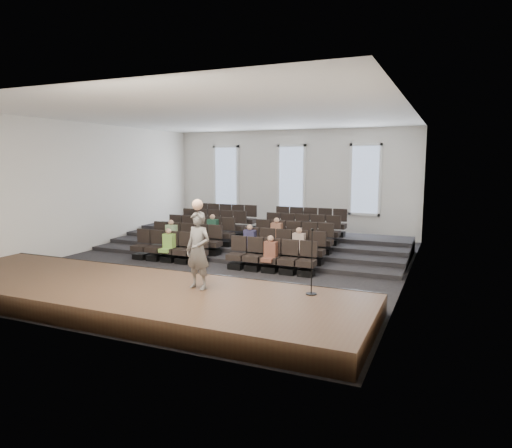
# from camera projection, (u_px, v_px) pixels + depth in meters

# --- Properties ---
(ground) EXTENTS (14.00, 14.00, 0.00)m
(ground) POSITION_uv_depth(u_px,v_px,m) (225.00, 263.00, 15.86)
(ground) COLOR black
(ground) RESTS_ON ground
(ceiling) EXTENTS (12.00, 14.00, 0.02)m
(ceiling) POSITION_uv_depth(u_px,v_px,m) (224.00, 116.00, 15.18)
(ceiling) COLOR white
(ceiling) RESTS_ON ground
(wall_back) EXTENTS (12.00, 0.04, 5.00)m
(wall_back) POSITION_uv_depth(u_px,v_px,m) (292.00, 183.00, 21.90)
(wall_back) COLOR white
(wall_back) RESTS_ON ground
(wall_front) EXTENTS (12.00, 0.04, 5.00)m
(wall_front) POSITION_uv_depth(u_px,v_px,m) (63.00, 212.00, 9.14)
(wall_front) COLOR white
(wall_front) RESTS_ON ground
(wall_left) EXTENTS (0.04, 14.00, 5.00)m
(wall_left) POSITION_uv_depth(u_px,v_px,m) (88.00, 187.00, 17.89)
(wall_left) COLOR white
(wall_left) RESTS_ON ground
(wall_right) EXTENTS (0.04, 14.00, 5.00)m
(wall_right) POSITION_uv_depth(u_px,v_px,m) (410.00, 197.00, 13.15)
(wall_right) COLOR white
(wall_right) RESTS_ON ground
(stage) EXTENTS (11.80, 3.60, 0.50)m
(stage) POSITION_uv_depth(u_px,v_px,m) (130.00, 295.00, 11.19)
(stage) COLOR #412D1C
(stage) RESTS_ON ground
(stage_lip) EXTENTS (11.80, 0.06, 0.52)m
(stage_lip) POSITION_uv_depth(u_px,v_px,m) (171.00, 278.00, 12.80)
(stage_lip) COLOR black
(stage_lip) RESTS_ON ground
(risers) EXTENTS (11.80, 4.80, 0.60)m
(risers) POSITION_uv_depth(u_px,v_px,m) (261.00, 243.00, 18.72)
(risers) COLOR black
(risers) RESTS_ON ground
(seating_rows) EXTENTS (6.80, 4.70, 1.67)m
(seating_rows) POSITION_uv_depth(u_px,v_px,m) (244.00, 237.00, 17.17)
(seating_rows) COLOR black
(seating_rows) RESTS_ON ground
(windows) EXTENTS (8.44, 0.10, 3.24)m
(windows) POSITION_uv_depth(u_px,v_px,m) (291.00, 179.00, 21.81)
(windows) COLOR white
(windows) RESTS_ON wall_back
(audience) EXTENTS (5.45, 2.64, 1.10)m
(audience) POSITION_uv_depth(u_px,v_px,m) (233.00, 238.00, 16.12)
(audience) COLOR #8ECA51
(audience) RESTS_ON seating_rows
(speaker) EXTENTS (0.74, 0.55, 1.85)m
(speaker) POSITION_uv_depth(u_px,v_px,m) (198.00, 250.00, 10.77)
(speaker) COLOR #5F5C5A
(speaker) RESTS_ON stage
(mic_stand) EXTENTS (0.25, 0.25, 1.52)m
(mic_stand) POSITION_uv_depth(u_px,v_px,m) (312.00, 275.00, 10.36)
(mic_stand) COLOR black
(mic_stand) RESTS_ON stage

